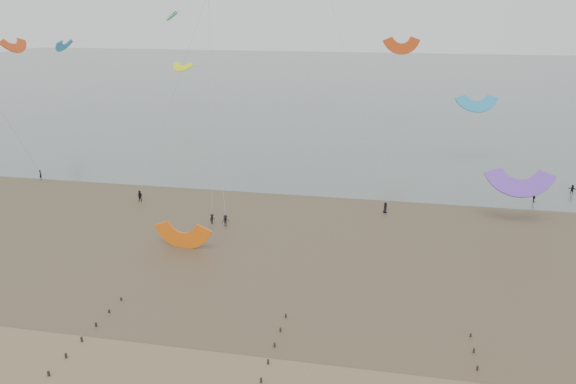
# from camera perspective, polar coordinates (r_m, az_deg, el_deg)

# --- Properties ---
(sea_and_shore) EXTENTS (500.00, 665.00, 0.03)m
(sea_and_shore) POSITION_cam_1_polar(r_m,az_deg,el_deg) (79.40, -2.77, -3.81)
(sea_and_shore) COLOR #475654
(sea_and_shore) RESTS_ON ground
(kitesurfer_lead) EXTENTS (0.76, 0.75, 1.77)m
(kitesurfer_lead) POSITION_cam_1_polar(r_m,az_deg,el_deg) (111.06, -23.83, 1.62)
(kitesurfer_lead) COLOR black
(kitesurfer_lead) RESTS_ON ground
(kitesurfers) EXTENTS (121.54, 26.25, 1.85)m
(kitesurfers) POSITION_cam_1_polar(r_m,az_deg,el_deg) (87.96, 5.95, -1.06)
(kitesurfers) COLOR black
(kitesurfers) RESTS_ON ground
(grounded_kite) EXTENTS (7.09, 5.75, 3.66)m
(grounded_kite) POSITION_cam_1_polar(r_m,az_deg,el_deg) (74.88, -10.58, -5.55)
(grounded_kite) COLOR orange
(grounded_kite) RESTS_ON ground
(kites_airborne) EXTENTS (260.00, 115.09, 41.76)m
(kites_airborne) POSITION_cam_1_polar(r_m,az_deg,el_deg) (127.49, 0.10, 14.20)
(kites_airborne) COLOR #E6FF0C
(kites_airborne) RESTS_ON ground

